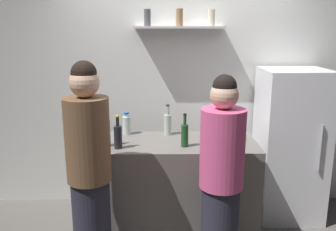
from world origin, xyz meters
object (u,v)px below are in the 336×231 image
wine_bottle_dark_glass (118,136)px  person_pink_top (221,182)px  wine_bottle_pale_glass (168,123)px  utensil_holder (93,144)px  wine_bottle_green_glass (185,134)px  wine_bottle_amber_glass (106,132)px  refrigerator (290,145)px  baking_pan (224,135)px  person_brown_jacket (89,174)px  water_bottle_plastic (127,125)px

wine_bottle_dark_glass → person_pink_top: 0.98m
wine_bottle_pale_glass → person_pink_top: bearing=-64.9°
utensil_holder → wine_bottle_green_glass: 0.80m
wine_bottle_amber_glass → refrigerator: bearing=14.2°
baking_pan → person_pink_top: 0.78m
person_brown_jacket → wine_bottle_amber_glass: bearing=-43.5°
water_bottle_plastic → person_brown_jacket: person_brown_jacket is taller
utensil_holder → wine_bottle_pale_glass: 0.81m
wine_bottle_amber_glass → wine_bottle_pale_glass: 0.65m
refrigerator → person_pink_top: person_pink_top is taller
wine_bottle_green_glass → wine_bottle_pale_glass: 0.40m
utensil_holder → refrigerator: bearing=17.2°
wine_bottle_pale_glass → wine_bottle_dark_glass: bearing=-136.7°
wine_bottle_amber_glass → person_pink_top: bearing=-28.1°
utensil_holder → wine_bottle_dark_glass: bearing=18.4°
wine_bottle_amber_glass → person_brown_jacket: 0.52m
baking_pan → wine_bottle_amber_glass: bearing=-167.5°
refrigerator → utensil_holder: bearing=-162.8°
baking_pan → person_brown_jacket: person_brown_jacket is taller
utensil_holder → wine_bottle_dark_glass: 0.23m
water_bottle_plastic → person_brown_jacket: 0.89m
wine_bottle_green_glass → water_bottle_plastic: wine_bottle_green_glass is taller
refrigerator → wine_bottle_green_glass: bearing=-156.7°
refrigerator → wine_bottle_amber_glass: (-1.82, -0.46, 0.28)m
wine_bottle_amber_glass → person_brown_jacket: (-0.07, -0.48, -0.19)m
wine_bottle_dark_glass → wine_bottle_green_glass: (0.59, 0.04, -0.00)m
refrigerator → person_pink_top: size_ratio=0.96×
wine_bottle_pale_glass → water_bottle_plastic: size_ratio=1.36×
wine_bottle_dark_glass → wine_bottle_green_glass: size_ratio=0.99×
wine_bottle_amber_glass → wine_bottle_dark_glass: size_ratio=1.09×
utensil_holder → wine_bottle_green_glass: wine_bottle_green_glass is taller
person_pink_top → water_bottle_plastic: bearing=-84.5°
wine_bottle_pale_glass → refrigerator: bearing=5.0°
person_brown_jacket → refrigerator: bearing=-99.3°
wine_bottle_dark_glass → person_brown_jacket: bearing=-113.1°
baking_pan → utensil_holder: size_ratio=1.57×
refrigerator → wine_bottle_pale_glass: 1.30m
refrigerator → person_pink_top: 1.30m
wine_bottle_amber_glass → wine_bottle_pale_glass: size_ratio=1.07×
baking_pan → wine_bottle_amber_glass: (-1.10, -0.24, 0.10)m
utensil_holder → person_brown_jacket: person_brown_jacket is taller
wine_bottle_pale_glass → person_pink_top: (0.40, -0.85, -0.24)m
wine_bottle_dark_glass → water_bottle_plastic: wine_bottle_dark_glass is taller
wine_bottle_green_glass → water_bottle_plastic: (-0.55, 0.39, -0.01)m
utensil_holder → water_bottle_plastic: size_ratio=0.97×
wine_bottle_dark_glass → person_pink_top: bearing=-27.7°
refrigerator → wine_bottle_green_glass: size_ratio=5.20×
wine_bottle_amber_glass → wine_bottle_dark_glass: 0.13m
person_brown_jacket → person_pink_top: bearing=-127.3°
baking_pan → person_brown_jacket: size_ratio=0.20×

